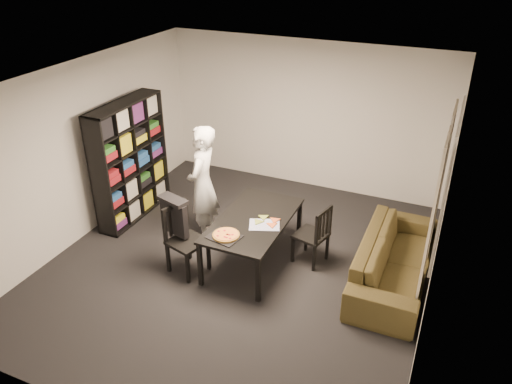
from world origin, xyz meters
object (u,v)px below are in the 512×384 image
at_px(dining_table, 253,223).
at_px(baking_tray, 224,237).
at_px(chair_right, 316,232).
at_px(chair_left, 182,234).
at_px(bookshelf, 130,161).
at_px(pepperoni_pizza, 226,235).
at_px(sofa, 394,260).
at_px(person, 203,185).

bearing_deg(dining_table, baking_tray, -105.79).
xyz_separation_m(chair_right, baking_tray, (-0.97, -0.86, 0.19)).
xyz_separation_m(chair_left, baking_tray, (0.65, -0.03, 0.13)).
xyz_separation_m(chair_left, chair_right, (1.62, 0.83, -0.05)).
distance_m(bookshelf, chair_right, 3.15).
bearing_deg(pepperoni_pizza, chair_right, 41.36).
bearing_deg(sofa, chair_left, 107.97).
distance_m(dining_table, pepperoni_pizza, 0.56).
height_order(chair_left, sofa, chair_left).
height_order(chair_right, pepperoni_pizza, chair_right).
bearing_deg(chair_right, person, -74.82).
height_order(chair_left, person, person).
bearing_deg(person, chair_right, 81.64).
bearing_deg(dining_table, pepperoni_pizza, -104.76).
distance_m(chair_right, person, 1.77).
xyz_separation_m(chair_left, sofa, (2.69, 0.87, -0.24)).
xyz_separation_m(pepperoni_pizza, sofa, (2.02, 0.88, -0.39)).
height_order(chair_left, chair_right, chair_left).
xyz_separation_m(dining_table, chair_left, (-0.81, -0.53, -0.07)).
bearing_deg(chair_left, sofa, -55.59).
xyz_separation_m(chair_right, sofa, (1.07, 0.04, -0.18)).
height_order(bookshelf, dining_table, bookshelf).
bearing_deg(bookshelf, baking_tray, -24.91).
bearing_deg(person, baking_tray, 33.09).
bearing_deg(bookshelf, chair_left, -33.00).
bearing_deg(pepperoni_pizza, sofa, 23.45).
relative_size(chair_right, baking_tray, 2.20).
relative_size(dining_table, baking_tray, 4.10).
bearing_deg(chair_right, dining_table, -55.50).
distance_m(pepperoni_pizza, sofa, 2.24).
height_order(baking_tray, sofa, baking_tray).
height_order(person, pepperoni_pizza, person).
height_order(chair_right, person, person).
bearing_deg(dining_table, person, 163.66).
xyz_separation_m(bookshelf, sofa, (4.18, -0.10, -0.63)).
bearing_deg(pepperoni_pizza, dining_table, 75.24).
height_order(bookshelf, chair_right, bookshelf).
relative_size(dining_table, sofa, 0.75).
relative_size(dining_table, chair_left, 1.68).
xyz_separation_m(person, pepperoni_pizza, (0.77, -0.81, -0.18)).
relative_size(dining_table, person, 0.92).
distance_m(person, baking_tray, 1.14).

